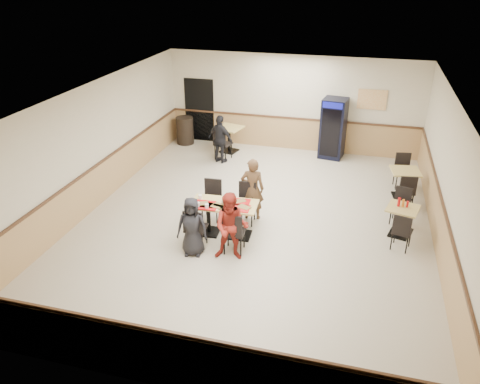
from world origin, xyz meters
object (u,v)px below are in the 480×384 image
(side_table_far, at_px, (404,179))
(back_table, at_px, (229,135))
(side_table_near, at_px, (401,217))
(pepsi_cooler, at_px, (333,128))
(main_table, at_px, (224,214))
(trash_bin, at_px, (185,130))
(diner_woman_right, at_px, (231,227))
(diner_man_opposite, at_px, (252,189))
(lone_diner, at_px, (220,139))
(diner_woman_left, at_px, (192,227))

(side_table_far, xyz_separation_m, back_table, (-5.24, 1.96, 0.04))
(side_table_near, distance_m, side_table_far, 2.00)
(side_table_far, relative_size, back_table, 0.87)
(pepsi_cooler, bearing_deg, side_table_near, -57.95)
(main_table, bearing_deg, side_table_near, 11.29)
(trash_bin, bearing_deg, back_table, -12.07)
(side_table_near, relative_size, trash_bin, 0.88)
(diner_woman_right, relative_size, side_table_far, 1.83)
(side_table_far, bearing_deg, diner_man_opposite, -149.35)
(diner_woman_right, xyz_separation_m, trash_bin, (-3.37, 6.14, -0.28))
(diner_woman_right, distance_m, back_table, 6.05)
(lone_diner, relative_size, side_table_far, 1.83)
(main_table, relative_size, side_table_far, 1.85)
(side_table_near, distance_m, pepsi_cooler, 4.77)
(diner_woman_right, distance_m, trash_bin, 7.01)
(side_table_near, distance_m, trash_bin, 8.00)
(main_table, relative_size, diner_woman_left, 1.15)
(diner_man_opposite, bearing_deg, diner_woman_left, 57.20)
(diner_woman_left, height_order, back_table, diner_woman_left)
(diner_woman_right, height_order, side_table_near, diner_woman_right)
(trash_bin, bearing_deg, diner_man_opposite, -52.42)
(diner_woman_left, height_order, pepsi_cooler, pepsi_cooler)
(main_table, distance_m, side_table_far, 4.91)
(diner_woman_right, relative_size, pepsi_cooler, 0.79)
(diner_man_opposite, distance_m, pepsi_cooler, 4.67)
(back_table, height_order, trash_bin, trash_bin)
(pepsi_cooler, bearing_deg, main_table, -100.93)
(diner_man_opposite, distance_m, side_table_far, 4.07)
(lone_diner, height_order, side_table_far, lone_diner)
(main_table, height_order, diner_woman_right, diner_woman_right)
(diner_woman_left, distance_m, back_table, 5.91)
(side_table_near, bearing_deg, diner_man_opposite, -178.70)
(side_table_near, height_order, back_table, back_table)
(diner_woman_right, relative_size, back_table, 1.59)
(back_table, bearing_deg, diner_man_opposite, -66.69)
(side_table_far, bearing_deg, lone_diner, 168.79)
(diner_woman_right, bearing_deg, lone_diner, 102.75)
(diner_woman_left, distance_m, pepsi_cooler, 6.64)
(diner_woman_left, bearing_deg, pepsi_cooler, 61.02)
(diner_woman_left, height_order, side_table_near, diner_woman_left)
(diner_woman_left, relative_size, pepsi_cooler, 0.69)
(diner_woman_left, relative_size, diner_man_opposite, 0.85)
(pepsi_cooler, xyz_separation_m, trash_bin, (-4.84, -0.04, -0.48))
(back_table, xyz_separation_m, pepsi_cooler, (3.20, 0.39, 0.38))
(diner_woman_right, relative_size, diner_man_opposite, 0.97)
(main_table, distance_m, side_table_near, 3.90)
(lone_diner, distance_m, side_table_far, 5.34)
(diner_woman_left, distance_m, side_table_near, 4.59)
(diner_woman_right, bearing_deg, side_table_far, 40.68)
(side_table_near, bearing_deg, lone_diner, 149.24)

